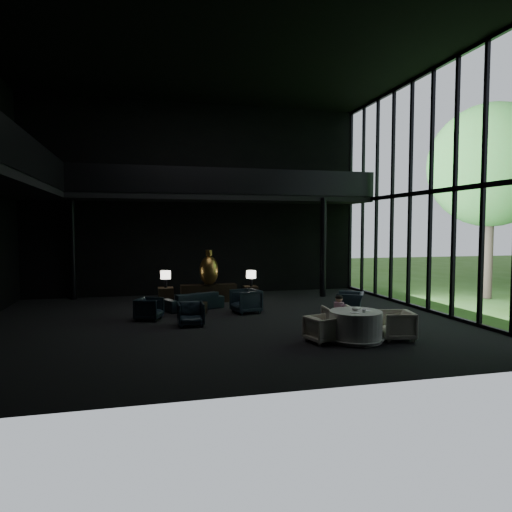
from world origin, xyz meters
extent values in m
cube|color=black|center=(0.00, 0.00, 0.00)|extent=(14.00, 12.00, 0.02)
cube|color=black|center=(0.00, 0.00, 8.00)|extent=(14.00, 12.00, 0.02)
cube|color=black|center=(0.00, 6.00, 4.00)|extent=(14.00, 0.04, 8.00)
cube|color=black|center=(0.00, -6.00, 4.00)|extent=(14.00, 0.04, 8.00)
cube|color=black|center=(1.00, 5.00, 4.00)|extent=(12.00, 2.00, 0.25)
cube|color=black|center=(-5.00, 0.00, 4.60)|extent=(0.06, 12.00, 1.00)
cube|color=black|center=(1.00, 4.00, 4.60)|extent=(12.00, 0.06, 1.00)
cylinder|color=black|center=(-5.00, 5.70, 2.00)|extent=(0.24, 0.24, 4.00)
cylinder|color=black|center=(4.80, 4.00, 2.00)|extent=(0.24, 0.24, 4.00)
cylinder|color=#382D23|center=(11.00, 2.00, 2.45)|extent=(0.36, 0.36, 4.90)
sphere|color=#2B5E21|center=(11.00, 2.00, 5.25)|extent=(4.80, 4.80, 4.80)
cube|color=black|center=(0.07, 3.73, 0.33)|extent=(2.09, 0.48, 0.67)
ellipsoid|color=#A88021|center=(0.07, 3.59, 1.21)|extent=(0.71, 0.71, 1.09)
cylinder|color=#A88021|center=(0.07, 3.59, 1.87)|extent=(0.24, 0.24, 0.22)
cube|color=black|center=(-1.53, 3.63, 0.31)|extent=(0.56, 0.56, 0.61)
cylinder|color=black|center=(-1.53, 3.64, 0.77)|extent=(0.11, 0.11, 0.32)
cylinder|color=white|center=(-1.53, 3.64, 1.08)|extent=(0.37, 0.37, 0.29)
cube|color=black|center=(1.67, 3.63, 0.28)|extent=(0.51, 0.51, 0.57)
cylinder|color=black|center=(1.67, 3.51, 0.73)|extent=(0.11, 0.11, 0.32)
cylinder|color=white|center=(1.67, 3.51, 1.03)|extent=(0.36, 0.36, 0.29)
imported|color=black|center=(-0.65, 2.34, 0.39)|extent=(2.06, 1.29, 0.78)
imported|color=#19212C|center=(-2.16, 0.84, 0.36)|extent=(0.86, 0.88, 0.71)
imported|color=black|center=(0.96, 1.25, 0.47)|extent=(1.05, 1.10, 0.95)
imported|color=black|center=(-1.01, -0.29, 0.36)|extent=(0.71, 0.67, 0.72)
imported|color=black|center=(4.44, 0.67, 0.39)|extent=(0.95, 1.07, 0.78)
cube|color=black|center=(-0.76, 1.37, 0.18)|extent=(1.01, 1.01, 0.36)
cylinder|color=white|center=(2.80, -3.02, 0.38)|extent=(1.30, 1.30, 0.75)
cone|color=white|center=(2.80, -3.02, 0.05)|extent=(1.47, 1.47, 0.10)
imported|color=beige|center=(2.79, -2.02, 0.39)|extent=(0.80, 0.76, 0.77)
imported|color=beige|center=(3.86, -3.17, 0.42)|extent=(0.91, 0.95, 0.83)
imported|color=beige|center=(1.95, -2.95, 0.33)|extent=(0.75, 0.78, 0.66)
cylinder|color=beige|center=(2.75, -2.15, 0.64)|extent=(0.27, 0.27, 0.38)
sphere|color=#D8A884|center=(2.75, -2.15, 0.93)|extent=(0.19, 0.19, 0.19)
ellipsoid|color=black|center=(2.75, -2.15, 0.96)|extent=(0.20, 0.20, 0.13)
cylinder|color=white|center=(2.67, -3.25, 0.76)|extent=(0.26, 0.26, 0.01)
cylinder|color=white|center=(2.97, -2.74, 0.76)|extent=(0.26, 0.26, 0.01)
cylinder|color=white|center=(3.10, -3.07, 0.76)|extent=(0.18, 0.18, 0.01)
cylinder|color=white|center=(2.99, -3.11, 0.79)|extent=(0.08, 0.08, 0.06)
ellipsoid|color=white|center=(2.81, -2.97, 0.79)|extent=(0.17, 0.17, 0.09)
cylinder|color=#99999E|center=(2.90, -3.26, 0.79)|extent=(0.08, 0.08, 0.08)
camera|label=1|loc=(-2.31, -13.31, 2.84)|focal=32.00mm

